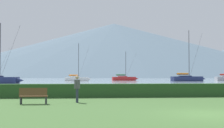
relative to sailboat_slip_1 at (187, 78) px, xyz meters
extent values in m
plane|color=#3D602D|center=(-21.36, -67.44, -0.77)|extent=(1000.00, 1000.00, 0.00)
cube|color=#8499A8|center=(-21.36, 69.56, -0.77)|extent=(320.00, 246.00, 0.00)
cube|color=#284C23|center=(-21.36, -56.44, -0.26)|extent=(80.00, 1.20, 1.01)
cube|color=navy|center=(-0.12, -0.01, -0.15)|extent=(7.94, 3.13, 1.23)
cone|color=navy|center=(4.32, 0.26, -0.15)|extent=(1.40, 1.12, 1.04)
cube|color=#1B2449|center=(-0.57, -0.03, 0.29)|extent=(3.00, 2.04, 0.78)
cylinder|color=#333338|center=(0.54, 0.03, 6.14)|extent=(0.16, 0.16, 12.47)
cylinder|color=#333338|center=(-1.21, -0.07, 1.13)|extent=(3.51, 0.34, 0.13)
cylinder|color=orange|center=(-1.21, -0.07, 1.13)|extent=(3.01, 0.67, 0.49)
cylinder|color=#333338|center=(2.38, 0.14, 5.83)|extent=(3.70, 0.26, 11.86)
cone|color=#19707A|center=(-44.08, -1.65, -0.25)|extent=(1.20, 0.97, 0.88)
cylinder|color=#333338|center=(-45.72, -1.51, 3.62)|extent=(3.12, 0.29, 7.64)
cube|color=red|center=(-14.87, 11.72, -0.24)|extent=(6.75, 2.70, 1.04)
cone|color=red|center=(-11.09, 11.97, -0.24)|extent=(1.19, 0.96, 0.88)
cube|color=#A52020|center=(-15.25, 11.70, 0.13)|extent=(2.56, 1.74, 0.66)
cylinder|color=#333338|center=(-14.30, 11.76, 3.73)|extent=(0.13, 0.13, 7.85)
cylinder|color=#333338|center=(-15.79, 11.66, 0.84)|extent=(2.98, 0.31, 0.11)
cylinder|color=#2D7542|center=(-15.79, 11.66, 0.84)|extent=(2.55, 0.58, 0.42)
cylinder|color=#333338|center=(-12.75, 11.86, 3.53)|extent=(3.14, 0.23, 7.47)
cube|color=white|center=(-28.38, 7.61, -0.27)|extent=(6.36, 2.50, 0.98)
cone|color=white|center=(-24.81, 7.40, -0.27)|extent=(1.12, 0.90, 0.83)
cube|color=silver|center=(-28.73, 7.63, 0.08)|extent=(2.40, 1.63, 0.62)
cylinder|color=#333338|center=(-27.84, 7.58, 4.61)|extent=(0.12, 0.12, 9.68)
cylinder|color=#333338|center=(-29.25, 7.66, 0.75)|extent=(2.81, 0.27, 0.11)
cylinder|color=orange|center=(-29.25, 7.66, 0.75)|extent=(2.41, 0.53, 0.39)
cylinder|color=#333338|center=(-26.37, 7.49, 4.37)|extent=(2.97, 0.20, 9.21)
cone|color=navy|center=(-38.38, -19.33, -0.13)|extent=(1.51, 1.26, 1.07)
cylinder|color=#333338|center=(-42.23, -18.76, 5.30)|extent=(0.16, 0.16, 10.76)
cylinder|color=#333338|center=(-40.36, -19.04, 5.03)|extent=(3.77, 0.59, 10.23)
cube|color=brown|center=(-29.74, -61.82, -0.32)|extent=(1.59, 0.47, 0.06)
cube|color=brown|center=(-29.74, -62.00, -0.04)|extent=(1.59, 0.14, 0.45)
cylinder|color=#333338|center=(-29.03, -61.64, -0.54)|extent=(0.08, 0.08, 0.45)
cylinder|color=#333338|center=(-30.45, -61.66, -0.54)|extent=(0.08, 0.08, 0.45)
cylinder|color=#333338|center=(-29.02, -61.97, -0.54)|extent=(0.08, 0.08, 0.45)
cylinder|color=#333338|center=(-30.45, -61.99, -0.54)|extent=(0.08, 0.08, 0.45)
cylinder|color=#2D3347|center=(-27.23, -61.07, -0.34)|extent=(0.14, 0.14, 0.85)
cylinder|color=#2D3347|center=(-27.25, -60.89, -0.34)|extent=(0.14, 0.14, 0.85)
cylinder|color=#4C4C51|center=(-27.24, -60.98, 0.36)|extent=(0.36, 0.36, 0.55)
cylinder|color=#4C4C51|center=(-27.21, -61.22, 0.39)|extent=(0.09, 0.09, 0.50)
cylinder|color=#4C4C51|center=(-27.27, -60.74, 0.39)|extent=(0.09, 0.09, 0.50)
sphere|color=tan|center=(-27.24, -60.98, 0.77)|extent=(0.22, 0.22, 0.22)
cone|color=#4C6070|center=(5.18, 243.25, 25.89)|extent=(354.47, 354.47, 53.32)
camera|label=1|loc=(-26.96, -80.93, 0.95)|focal=51.92mm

